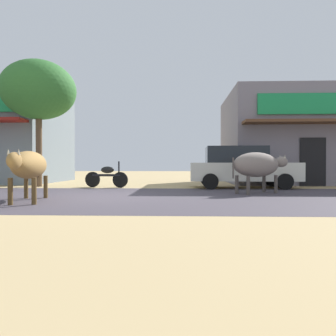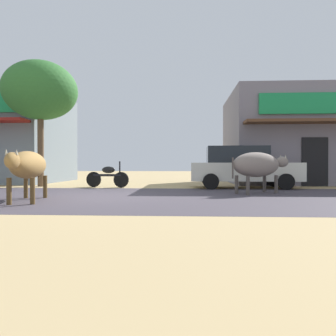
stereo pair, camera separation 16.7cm
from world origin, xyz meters
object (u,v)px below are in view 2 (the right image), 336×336
(parked_hatchback_car, at_px, (242,167))
(parked_motorcycle, at_px, (108,176))
(roadside_tree, at_px, (40,91))
(cow_near_brown, at_px, (28,165))
(cow_far_dark, at_px, (258,165))

(parked_hatchback_car, bearing_deg, parked_motorcycle, 178.66)
(roadside_tree, height_order, cow_near_brown, roadside_tree)
(cow_near_brown, bearing_deg, parked_motorcycle, 81.47)
(parked_hatchback_car, bearing_deg, cow_far_dark, -88.41)
(parked_motorcycle, xyz_separation_m, cow_far_dark, (5.48, -2.58, 0.44))
(roadside_tree, xyz_separation_m, cow_far_dark, (8.47, -2.92, -3.15))
(parked_hatchback_car, height_order, cow_far_dark, parked_hatchback_car)
(parked_motorcycle, distance_m, cow_near_brown, 5.17)
(parked_hatchback_car, bearing_deg, cow_near_brown, -141.22)
(roadside_tree, distance_m, cow_near_brown, 6.67)
(roadside_tree, bearing_deg, parked_hatchback_car, -3.22)
(roadside_tree, height_order, parked_motorcycle, roadside_tree)
(parked_motorcycle, bearing_deg, roadside_tree, 173.39)
(cow_near_brown, bearing_deg, roadside_tree, 112.21)
(parked_motorcycle, xyz_separation_m, cow_near_brown, (-0.76, -5.09, 0.43))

